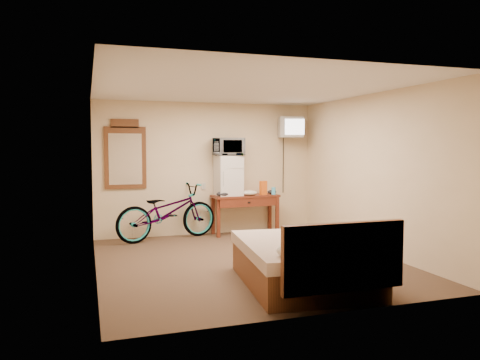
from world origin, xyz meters
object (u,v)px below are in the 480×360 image
(crt_television, at_px, (290,127))
(wall_mirror, at_px, (125,155))
(microwave, at_px, (228,147))
(desk, at_px, (246,202))
(mini_fridge, at_px, (228,176))
(bicycle, at_px, (167,212))
(blue_cup, at_px, (274,191))
(bed, at_px, (305,261))

(crt_television, xyz_separation_m, wall_mirror, (-3.12, 0.25, -0.53))
(microwave, relative_size, crt_television, 0.97)
(desk, distance_m, wall_mirror, 2.39)
(mini_fridge, bearing_deg, wall_mirror, 173.71)
(desk, xyz_separation_m, crt_television, (0.93, 0.02, 1.42))
(desk, bearing_deg, microwave, 168.79)
(mini_fridge, relative_size, wall_mirror, 0.60)
(desk, bearing_deg, bicycle, -177.99)
(microwave, height_order, blue_cup, microwave)
(blue_cup, bearing_deg, desk, 174.56)
(blue_cup, xyz_separation_m, crt_television, (0.38, 0.07, 1.23))
(blue_cup, xyz_separation_m, bed, (-0.95, -3.33, -0.52))
(microwave, bearing_deg, bed, -79.50)
(microwave, height_order, bed, microwave)
(desk, distance_m, mini_fridge, 0.60)
(blue_cup, relative_size, crt_television, 0.23)
(microwave, height_order, wall_mirror, wall_mirror)
(mini_fridge, distance_m, blue_cup, 0.93)
(mini_fridge, xyz_separation_m, blue_cup, (0.87, -0.12, -0.31))
(mini_fridge, xyz_separation_m, microwave, (0.00, 0.00, 0.54))
(bed, bearing_deg, wall_mirror, 116.12)
(microwave, distance_m, bed, 3.71)
(microwave, relative_size, wall_mirror, 0.48)
(bicycle, bearing_deg, desk, -103.65)
(crt_television, relative_size, wall_mirror, 0.49)
(blue_cup, xyz_separation_m, bicycle, (-2.05, -0.00, -0.32))
(wall_mirror, bearing_deg, mini_fridge, -6.29)
(mini_fridge, bearing_deg, crt_television, -2.02)
(wall_mirror, distance_m, bicycle, 1.27)
(microwave, bearing_deg, desk, 0.63)
(desk, relative_size, microwave, 2.15)
(crt_television, xyz_separation_m, bicycle, (-2.43, -0.07, -1.54))
(bicycle, bearing_deg, blue_cup, -105.64)
(microwave, height_order, crt_television, crt_television)
(desk, height_order, microwave, microwave)
(microwave, xyz_separation_m, wall_mirror, (-1.87, 0.21, -0.15))
(mini_fridge, relative_size, bed, 0.38)
(mini_fridge, bearing_deg, blue_cup, -7.59)
(blue_cup, bearing_deg, wall_mirror, 173.29)
(desk, distance_m, microwave, 1.10)
(desk, relative_size, blue_cup, 9.22)
(wall_mirror, bearing_deg, crt_television, -4.59)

